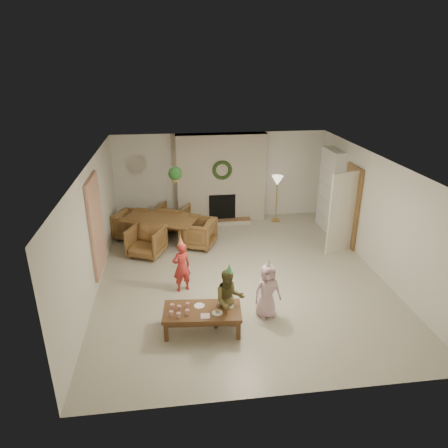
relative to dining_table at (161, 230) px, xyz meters
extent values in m
plane|color=#B7B29E|center=(1.73, -1.97, -0.33)|extent=(7.00, 7.00, 0.00)
plane|color=white|center=(1.73, -1.97, 2.17)|extent=(7.00, 7.00, 0.00)
plane|color=silver|center=(1.73, 1.53, 0.92)|extent=(7.00, 0.00, 7.00)
plane|color=silver|center=(1.73, -5.47, 0.92)|extent=(7.00, 0.00, 7.00)
plane|color=silver|center=(-1.27, -1.97, 0.92)|extent=(0.00, 7.00, 7.00)
plane|color=silver|center=(4.73, -1.97, 0.92)|extent=(0.00, 7.00, 7.00)
cube|color=#501515|center=(1.73, 1.33, 0.92)|extent=(2.50, 0.40, 2.50)
cube|color=brown|center=(1.73, 0.98, -0.27)|extent=(1.60, 0.30, 0.12)
cube|color=black|center=(1.73, 1.15, 0.12)|extent=(0.75, 0.12, 0.75)
torus|color=#1D3614|center=(1.73, 1.10, 1.22)|extent=(0.54, 0.10, 0.54)
cylinder|color=gold|center=(3.28, 1.03, -0.31)|extent=(0.25, 0.25, 0.03)
cylinder|color=gold|center=(3.28, 1.03, 0.30)|extent=(0.03, 0.03, 1.21)
cone|color=beige|center=(3.28, 1.03, 0.89)|extent=(0.32, 0.32, 0.27)
cube|color=white|center=(4.57, 0.33, 0.77)|extent=(0.30, 1.00, 2.20)
cube|color=white|center=(4.55, 0.33, 0.12)|extent=(0.30, 0.92, 0.03)
cube|color=white|center=(4.55, 0.33, 0.52)|extent=(0.30, 0.92, 0.03)
cube|color=white|center=(4.55, 0.33, 0.92)|extent=(0.30, 0.92, 0.03)
cube|color=white|center=(4.55, 0.33, 1.32)|extent=(0.30, 0.92, 0.03)
cube|color=maroon|center=(4.53, 0.18, 0.26)|extent=(0.20, 0.40, 0.24)
cube|color=#26528D|center=(4.53, 0.38, 0.66)|extent=(0.20, 0.44, 0.24)
cube|color=gold|center=(4.53, 0.23, 1.05)|extent=(0.20, 0.36, 0.22)
cube|color=brown|center=(4.69, -0.77, 0.69)|extent=(0.05, 0.86, 2.04)
cube|color=beige|center=(4.31, -1.15, 0.67)|extent=(0.77, 0.32, 2.00)
cube|color=beige|center=(-1.23, -1.77, 0.92)|extent=(0.06, 1.20, 2.00)
imported|color=brown|center=(0.00, 0.00, 0.00)|extent=(2.11, 1.69, 0.65)
imported|color=brown|center=(-0.33, -0.74, 0.03)|extent=(1.02, 1.03, 0.72)
imported|color=brown|center=(0.33, 0.74, 0.03)|extent=(1.02, 1.03, 0.72)
imported|color=brown|center=(-0.74, 0.33, 0.03)|extent=(1.03, 1.02, 0.72)
imported|color=brown|center=(0.93, -0.41, 0.03)|extent=(1.03, 1.02, 0.72)
cylinder|color=tan|center=(0.43, -0.47, 1.82)|extent=(0.01, 0.01, 0.70)
cylinder|color=#A26A34|center=(0.43, -0.47, 1.47)|extent=(0.16, 0.16, 0.12)
sphere|color=#174517|center=(0.43, -0.47, 1.59)|extent=(0.32, 0.32, 0.32)
cube|color=brown|center=(0.76, -3.82, 0.05)|extent=(1.39, 0.78, 0.06)
cube|color=brown|center=(0.76, -3.82, -0.02)|extent=(1.28, 0.67, 0.08)
cube|color=brown|center=(0.13, -4.04, -0.15)|extent=(0.08, 0.08, 0.35)
cube|color=brown|center=(1.34, -4.15, -0.15)|extent=(0.08, 0.08, 0.35)
cube|color=brown|center=(0.18, -3.50, -0.15)|extent=(0.08, 0.08, 0.35)
cube|color=brown|center=(1.39, -3.61, -0.15)|extent=(0.08, 0.08, 0.35)
cylinder|color=silver|center=(0.24, -3.93, 0.13)|extent=(0.08, 0.08, 0.09)
cylinder|color=silver|center=(0.25, -3.73, 0.13)|extent=(0.08, 0.08, 0.09)
cylinder|color=silver|center=(0.35, -3.99, 0.13)|extent=(0.08, 0.08, 0.09)
cylinder|color=silver|center=(0.37, -3.79, 0.13)|extent=(0.08, 0.08, 0.09)
cylinder|color=silver|center=(0.50, -3.93, 0.13)|extent=(0.08, 0.08, 0.09)
cylinder|color=silver|center=(0.52, -3.72, 0.13)|extent=(0.08, 0.08, 0.09)
cylinder|color=white|center=(0.72, -3.70, 0.09)|extent=(0.20, 0.20, 0.01)
cylinder|color=white|center=(1.01, -3.95, 0.09)|extent=(0.20, 0.20, 0.01)
cylinder|color=white|center=(1.23, -3.76, 0.09)|extent=(0.20, 0.20, 0.01)
sphere|color=tan|center=(1.01, -3.95, 0.13)|extent=(0.08, 0.08, 0.07)
cube|color=#D9A1A0|center=(0.80, -4.01, 0.09)|extent=(0.17, 0.17, 0.01)
cube|color=#D9A1A0|center=(1.14, -3.67, 0.09)|extent=(0.17, 0.17, 0.01)
imported|color=red|center=(0.46, -2.46, 0.20)|extent=(0.45, 0.38, 1.06)
cone|color=gold|center=(0.46, -2.46, 0.78)|extent=(0.15, 0.15, 0.20)
imported|color=brown|center=(1.23, -3.79, 0.23)|extent=(0.57, 0.46, 1.12)
cone|color=#48A95E|center=(1.23, -3.79, 0.83)|extent=(0.16, 0.16, 0.18)
imported|color=beige|center=(1.96, -3.54, 0.19)|extent=(0.56, 0.42, 1.04)
cone|color=#B4B4BB|center=(1.96, -3.54, 0.76)|extent=(0.14, 0.14, 0.19)
camera|label=1|loc=(0.37, -9.73, 4.10)|focal=32.72mm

